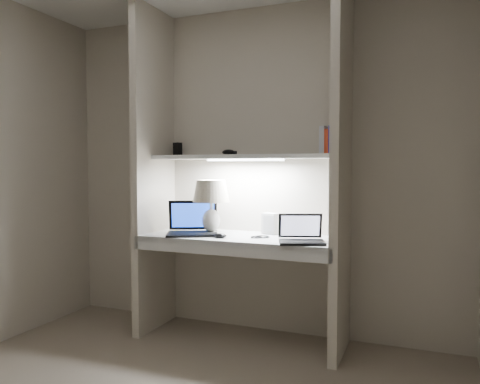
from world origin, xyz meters
The scene contains 17 objects.
back_wall centered at (0.00, 1.50, 1.25)m, with size 3.20×0.01×2.50m, color beige.
alcove_panel_left centered at (-0.73, 1.23, 1.25)m, with size 0.06×0.55×2.50m, color beige.
alcove_panel_right centered at (0.73, 1.23, 1.25)m, with size 0.06×0.55×2.50m, color beige.
desk centered at (0.00, 1.23, 0.75)m, with size 1.40×0.55×0.04m, color white.
desk_apron centered at (0.00, 0.96, 0.72)m, with size 1.46×0.03×0.10m, color silver.
shelf centered at (0.00, 1.32, 1.35)m, with size 1.40×0.36×0.03m, color silver.
strip_light centered at (0.00, 1.32, 1.33)m, with size 0.60×0.04×0.01m, color white.
table_lamp centered at (-0.24, 1.24, 1.04)m, with size 0.28×0.28×0.41m.
laptop_main centered at (-0.37, 1.18, 0.83)m, with size 0.47×0.45×0.25m.
laptop_netbook centered at (0.49, 1.10, 0.81)m, with size 0.37×0.34×0.19m.
speaker centered at (0.18, 1.38, 0.85)m, with size 0.11×0.08×0.16m, color silver.
mouse centered at (-0.09, 1.08, 0.79)m, with size 0.09×0.06×0.03m, color black.
cable_coil centered at (0.18, 1.20, 0.78)m, with size 0.10×0.10×0.01m, color black.
sticky_note centered at (-0.57, 1.28, 0.77)m, with size 0.06×0.06×0.00m, color yellow.
book_row centered at (0.65, 1.40, 1.46)m, with size 0.19×0.13×0.20m.
shelf_box centered at (-0.63, 1.42, 1.42)m, with size 0.06×0.04×0.11m, color black.
shelf_gadget centered at (-0.15, 1.37, 1.39)m, with size 0.10×0.07×0.04m, color black.
Camera 1 is at (1.26, -1.94, 1.27)m, focal length 35.00 mm.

